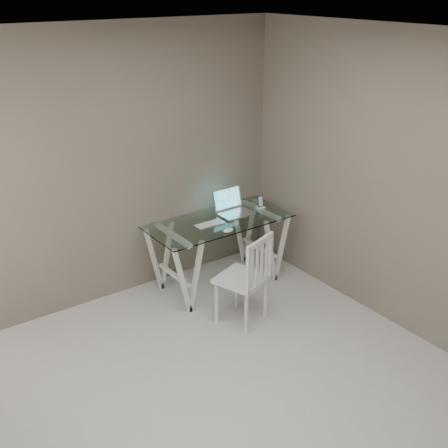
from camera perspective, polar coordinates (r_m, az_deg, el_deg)
name	(u,v)px	position (r m, az deg, el deg)	size (l,w,h in m)	color
room	(232,209)	(3.47, 0.83, 1.51)	(4.50, 4.52, 2.71)	#B2AFAA
desk	(219,252)	(5.92, -0.51, -2.86)	(1.50, 0.70, 0.75)	silver
chair	(248,276)	(5.22, 2.49, -5.28)	(0.53, 0.53, 0.91)	silver
laptop	(232,207)	(5.95, 0.83, 1.73)	(0.36, 0.31, 0.25)	silver
keyboard	(209,224)	(5.67, -1.53, -0.02)	(0.31, 0.13, 0.01)	silver
mouse	(228,230)	(5.49, 0.44, -0.65)	(0.11, 0.07, 0.04)	white
phone_dock	(260,205)	(6.08, 3.72, 1.96)	(0.07, 0.07, 0.14)	white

